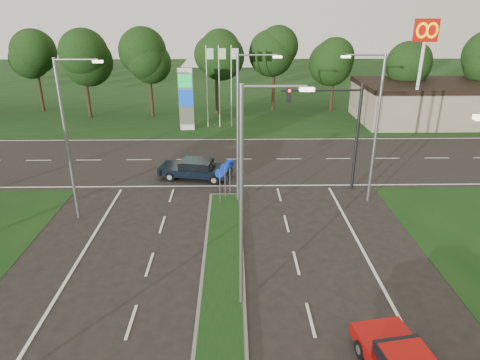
{
  "coord_description": "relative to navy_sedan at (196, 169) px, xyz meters",
  "views": [
    {
      "loc": [
        0.49,
        -8.38,
        11.38
      ],
      "look_at": [
        0.9,
        14.19,
        2.2
      ],
      "focal_mm": 32.0,
      "sensor_mm": 36.0,
      "label": 1
    }
  ],
  "objects": [
    {
      "name": "navy_sedan",
      "position": [
        0.0,
        0.0,
        0.0
      ],
      "size": [
        5.25,
        2.94,
        1.36
      ],
      "rotation": [
        0.0,
        0.0,
        1.38
      ],
      "color": "black",
      "rests_on": "ground"
    },
    {
      "name": "median_signs",
      "position": [
        2.15,
        -3.6,
        0.98
      ],
      "size": [
        1.16,
        1.76,
        2.38
      ],
      "color": "gray",
      "rests_on": "ground"
    },
    {
      "name": "cross_road",
      "position": [
        2.15,
        4.0,
        -0.73
      ],
      "size": [
        160.0,
        12.0,
        0.02
      ],
      "primitive_type": "cube",
      "color": "black",
      "rests_on": "ground"
    },
    {
      "name": "streetlight_median_far",
      "position": [
        3.15,
        -4.0,
        4.35
      ],
      "size": [
        2.53,
        0.22,
        9.0
      ],
      "color": "gray",
      "rests_on": "ground"
    },
    {
      "name": "traffic_signal",
      "position": [
        9.34,
        -2.0,
        3.92
      ],
      "size": [
        5.1,
        0.42,
        7.0
      ],
      "color": "black",
      "rests_on": "ground"
    },
    {
      "name": "verge_far",
      "position": [
        2.15,
        35.0,
        -0.73
      ],
      "size": [
        160.0,
        50.0,
        0.02
      ],
      "primitive_type": "cube",
      "color": "black",
      "rests_on": "ground"
    },
    {
      "name": "gas_pylon",
      "position": [
        -1.64,
        13.05,
        2.46
      ],
      "size": [
        5.8,
        1.26,
        8.0
      ],
      "color": "silver",
      "rests_on": "ground"
    },
    {
      "name": "streetlight_median_near",
      "position": [
        3.15,
        -14.0,
        4.35
      ],
      "size": [
        2.53,
        0.22,
        9.0
      ],
      "color": "gray",
      "rests_on": "ground"
    },
    {
      "name": "mcdonalds_sign",
      "position": [
        20.15,
        11.98,
        7.25
      ],
      "size": [
        2.2,
        0.47,
        10.4
      ],
      "color": "silver",
      "rests_on": "ground"
    },
    {
      "name": "streetlight_right_far",
      "position": [
        10.95,
        -4.0,
        4.35
      ],
      "size": [
        2.53,
        0.22,
        9.0
      ],
      "rotation": [
        0.0,
        0.0,
        3.14
      ],
      "color": "gray",
      "rests_on": "ground"
    },
    {
      "name": "median_kerb",
      "position": [
        2.15,
        -16.0,
        -0.67
      ],
      "size": [
        2.0,
        26.0,
        0.12
      ],
      "primitive_type": "cube",
      "color": "slate",
      "rests_on": "ground"
    },
    {
      "name": "commercial_building",
      "position": [
        24.15,
        16.0,
        1.27
      ],
      "size": [
        16.0,
        9.0,
        4.0
      ],
      "primitive_type": "cube",
      "color": "gray",
      "rests_on": "ground"
    },
    {
      "name": "streetlight_left_far",
      "position": [
        -6.15,
        -6.0,
        4.35
      ],
      "size": [
        2.53,
        0.22,
        9.0
      ],
      "color": "gray",
      "rests_on": "ground"
    },
    {
      "name": "treeline_far",
      "position": [
        2.25,
        19.94,
        6.1
      ],
      "size": [
        6.0,
        6.0,
        9.9
      ],
      "color": "black",
      "rests_on": "ground"
    }
  ]
}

